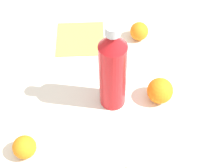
{
  "coord_description": "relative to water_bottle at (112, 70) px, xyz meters",
  "views": [
    {
      "loc": [
        0.0,
        -0.6,
        0.82
      ],
      "look_at": [
        0.02,
        -0.02,
        0.08
      ],
      "focal_mm": 52.92,
      "sensor_mm": 36.0,
      "label": 1
    }
  ],
  "objects": [
    {
      "name": "folded_napkin",
      "position": [
        -0.11,
        0.27,
        -0.14
      ],
      "size": [
        0.17,
        0.17,
        0.01
      ],
      "primitive_type": "cube",
      "rotation": [
        0.0,
        0.0,
        0.02
      ],
      "color": "#E5B24C",
      "rests_on": "ground_plane"
    },
    {
      "name": "water_bottle",
      "position": [
        0.0,
        0.0,
        0.0
      ],
      "size": [
        0.08,
        0.08,
        0.3
      ],
      "rotation": [
        0.0,
        0.0,
        3.55
      ],
      "color": "red",
      "rests_on": "ground_plane"
    },
    {
      "name": "orange_1",
      "position": [
        -0.24,
        -0.17,
        -0.11
      ],
      "size": [
        0.06,
        0.06,
        0.06
      ],
      "primitive_type": "sphere",
      "color": "orange",
      "rests_on": "ground_plane"
    },
    {
      "name": "orange_2",
      "position": [
        0.1,
        0.27,
        -0.11
      ],
      "size": [
        0.06,
        0.06,
        0.06
      ],
      "primitive_type": "sphere",
      "color": "orange",
      "rests_on": "ground_plane"
    },
    {
      "name": "orange_0",
      "position": [
        0.14,
        0.0,
        -0.1
      ],
      "size": [
        0.08,
        0.08,
        0.08
      ],
      "primitive_type": "sphere",
      "color": "orange",
      "rests_on": "ground_plane"
    },
    {
      "name": "ground_plane",
      "position": [
        -0.02,
        0.02,
        -0.14
      ],
      "size": [
        2.4,
        2.4,
        0.0
      ],
      "primitive_type": "plane",
      "color": "silver"
    }
  ]
}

